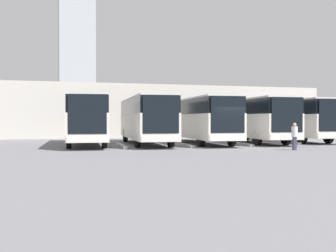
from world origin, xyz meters
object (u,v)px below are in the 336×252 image
pedestrian (295,135)px  bus_1 (251,119)px  bus_0 (292,119)px  bus_3 (146,118)px  bus_4 (86,118)px  bus_2 (201,118)px

pedestrian → bus_1: bearing=-132.5°
bus_0 → bus_1: (4.14, 0.89, 0.00)m
bus_3 → bus_4: (4.14, -0.37, 0.00)m
bus_1 → bus_4: (12.41, -0.39, 0.00)m
bus_4 → pedestrian: bearing=147.5°
bus_3 → bus_4: bearing=-0.4°
bus_2 → pedestrian: (-2.69, 7.85, -0.99)m
bus_2 → pedestrian: 8.36m
bus_0 → bus_4: size_ratio=1.00×
bus_1 → bus_3: (8.28, -0.02, 0.00)m
bus_0 → pedestrian: bearing=62.5°
pedestrian → bus_0: bearing=-154.4°
bus_1 → bus_2: size_ratio=1.00×
bus_4 → bus_1: bearing=-177.0°
bus_2 → pedestrian: bus_2 is taller
bus_0 → bus_4: same height
bus_4 → pedestrian: (-10.96, 8.36, -0.99)m
bus_2 → bus_4: (8.28, -0.50, 0.00)m
bus_0 → bus_3: bearing=8.8°
bus_1 → bus_3: 8.28m
bus_4 → pedestrian: size_ratio=7.41×
bus_2 → bus_4: same height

